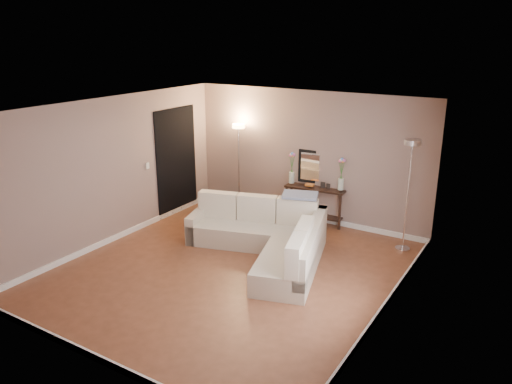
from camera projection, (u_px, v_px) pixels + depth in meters
The scene contains 23 objects.
floor at pixel (230, 270), 8.02m from camera, with size 5.00×5.50×0.01m, color brown.
ceiling at pixel (227, 108), 7.22m from camera, with size 5.00×5.50×0.01m, color white.
wall_back at pixel (308, 157), 9.85m from camera, with size 5.00×0.02×2.60m, color gray.
wall_front at pixel (83, 260), 5.38m from camera, with size 5.00×0.02×2.60m, color gray.
wall_left at pixel (112, 170), 8.87m from camera, with size 0.02×5.50×2.60m, color gray.
wall_right at pixel (390, 225), 6.37m from camera, with size 0.02×5.50×2.60m, color gray.
baseboard_back at pixel (305, 216), 10.22m from camera, with size 5.00×0.03×0.10m, color white.
baseboard_front at pixel (97, 358), 5.78m from camera, with size 5.00×0.03×0.10m, color white.
baseboard_left at pixel (119, 236), 9.24m from camera, with size 0.03×5.50×0.10m, color white.
baseboard_right at pixel (381, 310), 6.76m from camera, with size 0.03×5.50×0.10m, color white.
doorway at pixel (177, 161), 10.29m from camera, with size 0.02×1.20×2.20m, color black.
switch_plate at pixel (147, 166), 9.57m from camera, with size 0.02×0.08×0.12m, color white.
sectional_sofa at pixel (269, 237), 8.50m from camera, with size 2.97×2.45×0.85m.
throw_blanket at pixel (300, 195), 8.76m from camera, with size 0.61×0.35×0.05m, color gray.
console_table at pixel (311, 202), 9.91m from camera, with size 1.23×0.43×0.74m.
leaning_mirror at pixel (319, 168), 9.80m from camera, with size 0.85×0.11×0.67m.
table_decor at pixel (315, 185), 9.74m from camera, with size 0.51×0.13×0.12m.
flower_vase_left at pixel (292, 170), 9.91m from camera, with size 0.14×0.12×0.63m.
flower_vase_right at pixel (341, 176), 9.48m from camera, with size 0.14×0.12×0.63m.
floor_lamp_lit at pixel (239, 150), 10.43m from camera, with size 0.28×0.28×1.84m.
floor_lamp_unlit at pixel (410, 173), 8.35m from camera, with size 0.29×0.29×1.97m.
charcoal_rug at pixel (227, 212), 10.57m from camera, with size 1.20×0.90×0.02m, color black.
black_bag at pixel (217, 207), 10.53m from camera, with size 0.34×0.24×0.22m, color black.
Camera 1 is at (4.15, -5.95, 3.65)m, focal length 35.00 mm.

